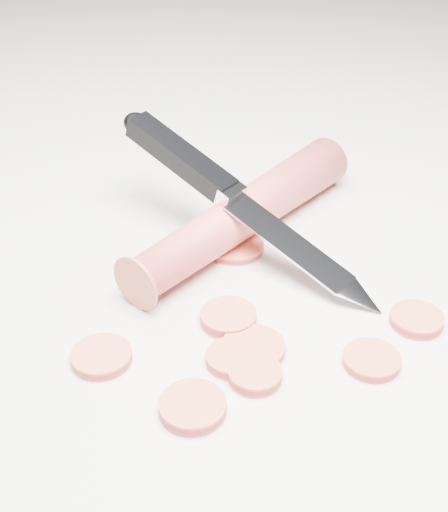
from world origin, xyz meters
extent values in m
plane|color=silver|center=(0.00, 0.00, 0.00)|extent=(2.40, 2.40, 0.00)
cylinder|color=#C7403D|center=(0.01, 0.05, 0.02)|extent=(0.18, 0.17, 0.03)
cylinder|color=#C95638|center=(-0.09, -0.08, 0.00)|extent=(0.04, 0.04, 0.01)
cylinder|color=#C95638|center=(-0.02, -0.05, 0.00)|extent=(0.04, 0.04, 0.01)
cylinder|color=#C95638|center=(-0.01, -0.08, 0.00)|extent=(0.04, 0.04, 0.01)
cylinder|color=#C95638|center=(-0.01, -0.10, 0.00)|extent=(0.03, 0.03, 0.01)
cylinder|color=#C95638|center=(0.10, -0.06, 0.00)|extent=(0.03, 0.03, 0.01)
cylinder|color=#C95638|center=(0.00, 0.03, 0.00)|extent=(0.04, 0.04, 0.01)
cylinder|color=#C95638|center=(0.06, -0.10, 0.00)|extent=(0.03, 0.03, 0.01)
cylinder|color=#C95638|center=(-0.04, -0.12, 0.00)|extent=(0.04, 0.04, 0.01)
cylinder|color=#C95638|center=(-0.02, -0.09, 0.00)|extent=(0.03, 0.03, 0.01)
camera|label=1|loc=(-0.06, -0.39, 0.29)|focal=50.00mm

